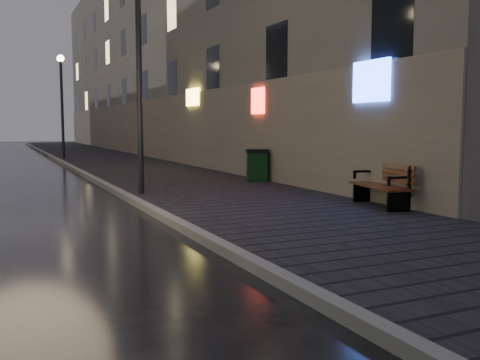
% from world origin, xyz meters
% --- Properties ---
extents(ground, '(120.00, 120.00, 0.00)m').
position_xyz_m(ground, '(0.00, 0.00, 0.00)').
color(ground, black).
rests_on(ground, ground).
extents(sidewalk, '(4.60, 58.00, 0.15)m').
position_xyz_m(sidewalk, '(3.90, 21.00, 0.07)').
color(sidewalk, black).
rests_on(sidewalk, ground).
extents(curb, '(0.20, 58.00, 0.15)m').
position_xyz_m(curb, '(1.50, 21.00, 0.07)').
color(curb, slate).
rests_on(curb, ground).
extents(building_near, '(1.80, 50.00, 13.00)m').
position_xyz_m(building_near, '(7.10, 25.00, 6.50)').
color(building_near, '#605B54').
rests_on(building_near, ground).
extents(lamp_near, '(0.36, 0.36, 5.28)m').
position_xyz_m(lamp_near, '(1.85, 6.00, 3.49)').
color(lamp_near, black).
rests_on(lamp_near, sidewalk).
extents(lamp_far, '(0.36, 0.36, 5.28)m').
position_xyz_m(lamp_far, '(1.85, 22.00, 3.49)').
color(lamp_far, black).
rests_on(lamp_far, sidewalk).
extents(bench, '(0.94, 1.86, 0.91)m').
position_xyz_m(bench, '(5.92, 1.79, 0.61)').
color(bench, black).
rests_on(bench, sidewalk).
extents(trash_bin, '(0.82, 0.82, 0.97)m').
position_xyz_m(trash_bin, '(5.80, 7.47, 0.64)').
color(trash_bin, black).
rests_on(trash_bin, sidewalk).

